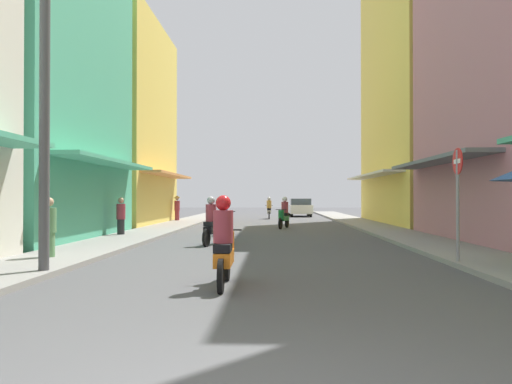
# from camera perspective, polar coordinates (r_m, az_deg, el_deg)

# --- Properties ---
(ground_plane) EXTENTS (106.06, 106.06, 0.00)m
(ground_plane) POSITION_cam_1_polar(r_m,az_deg,el_deg) (23.52, 1.71, -4.38)
(ground_plane) COLOR #4C4C4F
(sidewalk_left) EXTENTS (2.14, 56.21, 0.12)m
(sidewalk_left) POSITION_cam_1_polar(r_m,az_deg,el_deg) (24.11, -10.70, -4.14)
(sidewalk_left) COLOR gray
(sidewalk_left) RESTS_ON ground
(sidewalk_right) EXTENTS (2.14, 56.21, 0.12)m
(sidewalk_right) POSITION_cam_1_polar(r_m,az_deg,el_deg) (24.04, 14.15, -4.14)
(sidewalk_right) COLOR gray
(sidewalk_right) RESTS_ON ground
(building_left_mid) EXTENTS (7.05, 9.19, 16.47)m
(building_left_mid) POSITION_cam_1_polar(r_m,az_deg,el_deg) (21.16, -25.71, 17.86)
(building_left_mid) COLOR #4CB28C
(building_left_mid) RESTS_ON ground
(building_left_far) EXTENTS (7.05, 9.60, 11.31)m
(building_left_far) POSITION_cam_1_polar(r_m,az_deg,el_deg) (29.72, -16.49, 7.35)
(building_left_far) COLOR #EFD159
(building_left_far) RESTS_ON ground
(building_right_far) EXTENTS (7.05, 12.66, 17.50)m
(building_right_far) POSITION_cam_1_polar(r_m,az_deg,el_deg) (31.33, 19.37, 12.70)
(building_right_far) COLOR #EFD159
(building_right_far) RESTS_ON ground
(motorbike_blue) EXTENTS (0.66, 1.77, 1.58)m
(motorbike_blue) POSITION_cam_1_polar(r_m,az_deg,el_deg) (20.79, -3.54, -2.93)
(motorbike_blue) COLOR black
(motorbike_blue) RESTS_ON ground
(motorbike_white) EXTENTS (0.55, 1.81, 1.58)m
(motorbike_white) POSITION_cam_1_polar(r_m,az_deg,el_deg) (36.18, 1.49, -1.95)
(motorbike_white) COLOR black
(motorbike_white) RESTS_ON ground
(motorbike_black) EXTENTS (0.64, 1.78, 1.58)m
(motorbike_black) POSITION_cam_1_polar(r_m,az_deg,el_deg) (16.36, -4.92, -3.56)
(motorbike_black) COLOR black
(motorbike_black) RESTS_ON ground
(motorbike_orange) EXTENTS (0.55, 1.81, 1.58)m
(motorbike_orange) POSITION_cam_1_polar(r_m,az_deg,el_deg) (8.73, -3.64, -6.13)
(motorbike_orange) COLOR black
(motorbike_orange) RESTS_ON ground
(motorbike_green) EXTENTS (0.69, 1.76, 1.58)m
(motorbike_green) POSITION_cam_1_polar(r_m,az_deg,el_deg) (25.09, 3.18, -2.54)
(motorbike_green) COLOR black
(motorbike_green) RESTS_ON ground
(parked_car) EXTENTS (1.83, 4.13, 1.45)m
(parked_car) POSITION_cam_1_polar(r_m,az_deg,el_deg) (41.12, 5.03, -1.74)
(parked_car) COLOR silver
(parked_car) RESTS_ON ground
(pedestrian_crossing) EXTENTS (0.34, 0.34, 1.55)m
(pedestrian_crossing) POSITION_cam_1_polar(r_m,az_deg,el_deg) (20.08, -15.06, -2.81)
(pedestrian_crossing) COLOR #262628
(pedestrian_crossing) RESTS_ON ground
(pedestrian_foreground) EXTENTS (0.44, 0.44, 1.66)m
(pedestrian_foreground) POSITION_cam_1_polar(r_m,az_deg,el_deg) (31.69, -8.93, -1.71)
(pedestrian_foreground) COLOR #99333F
(pedestrian_foreground) RESTS_ON ground
(pedestrian_far) EXTENTS (0.34, 0.34, 1.54)m
(pedestrian_far) POSITION_cam_1_polar(r_m,az_deg,el_deg) (13.05, -22.41, -3.98)
(pedestrian_far) COLOR #598C59
(pedestrian_far) RESTS_ON ground
(utility_pole) EXTENTS (0.20, 1.20, 7.24)m
(utility_pole) POSITION_cam_1_polar(r_m,az_deg,el_deg) (10.89, -22.83, 10.86)
(utility_pole) COLOR #4C4C4F
(utility_pole) RESTS_ON ground
(street_sign_no_entry) EXTENTS (0.07, 0.60, 2.65)m
(street_sign_no_entry) POSITION_cam_1_polar(r_m,az_deg,el_deg) (12.08, 21.88, 0.25)
(street_sign_no_entry) COLOR gray
(street_sign_no_entry) RESTS_ON ground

